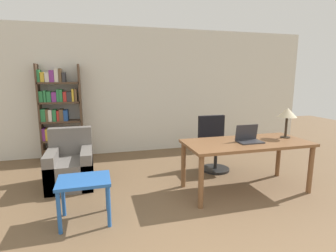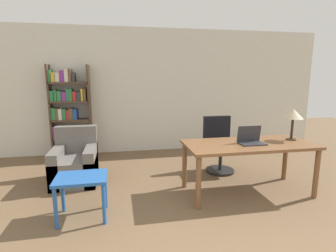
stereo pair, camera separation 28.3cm
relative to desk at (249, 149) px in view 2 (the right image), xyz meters
name	(u,v)px [view 2 (the right image)]	position (x,y,z in m)	size (l,w,h in m)	color
wall_back	(150,91)	(-1.09, 2.53, 0.70)	(8.00, 0.06, 2.70)	silver
desk	(249,149)	(0.00, 0.00, 0.00)	(1.81, 0.81, 0.74)	brown
laptop	(251,140)	(0.01, -0.02, 0.14)	(0.35, 0.23, 0.24)	#2D2D33
table_lamp	(293,115)	(0.72, 0.07, 0.46)	(0.28, 0.28, 0.46)	#2D2319
office_chair	(219,146)	(-0.06, 0.94, -0.20)	(0.52, 0.52, 0.97)	black
side_table_blue	(81,184)	(-2.26, -0.28, -0.22)	(0.59, 0.46, 0.52)	#2356A3
armchair	(75,164)	(-2.51, 0.92, -0.37)	(0.67, 0.80, 0.85)	#66605B
bookshelf	(69,115)	(-2.81, 2.34, 0.24)	(0.80, 0.28, 1.91)	#4C3828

